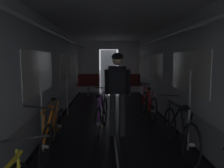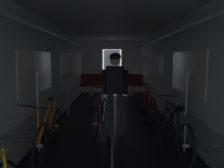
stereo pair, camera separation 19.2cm
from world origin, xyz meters
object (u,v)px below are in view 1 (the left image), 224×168
object	(u,v)px
bench_seat_far_left	(89,83)
bicycle_black	(179,131)
bicycle_red	(148,105)
bicycle_orange	(53,132)
person_cyclist_aisle	(117,85)
bicycle_purple_in_aisle	(102,115)
bench_seat_far_right	(130,83)

from	to	relation	value
bench_seat_far_left	bicycle_black	size ratio (longest dim) A/B	0.58
bicycle_red	bicycle_black	bearing A→B (deg)	-87.32
bench_seat_far_left	bicycle_red	size ratio (longest dim) A/B	0.58
bicycle_red	bicycle_orange	size ratio (longest dim) A/B	1.00
person_cyclist_aisle	bicycle_purple_in_aisle	world-z (taller)	person_cyclist_aisle
bench_seat_far_left	bicycle_orange	distance (m)	6.06
bicycle_red	person_cyclist_aisle	bearing A→B (deg)	-124.19
bicycle_purple_in_aisle	bench_seat_far_right	bearing A→B (deg)	76.73
bicycle_black	bicycle_orange	size ratio (longest dim) A/B	1.00
bench_seat_far_right	bicycle_red	distance (m)	3.89
bench_seat_far_right	bicycle_orange	distance (m)	6.37
bench_seat_far_left	bicycle_purple_in_aisle	distance (m)	4.98
bench_seat_far_right	bicycle_orange	size ratio (longest dim) A/B	0.58
bicycle_orange	bicycle_black	bearing A→B (deg)	-0.69
bicycle_black	person_cyclist_aisle	xyz separation A→B (m)	(-1.00, 0.87, 0.69)
bicycle_red	bicycle_purple_in_aisle	xyz separation A→B (m)	(-1.23, -1.06, 0.00)
bicycle_black	person_cyclist_aisle	size ratio (longest dim) A/B	0.98
bench_seat_far_left	bench_seat_far_right	world-z (taller)	same
bicycle_orange	bicycle_purple_in_aisle	distance (m)	1.37
bench_seat_far_left	bicycle_black	xyz separation A→B (m)	(1.97, -6.08, -0.18)
bench_seat_far_left	bicycle_black	world-z (taller)	bench_seat_far_left
bench_seat_far_left	bicycle_red	world-z (taller)	same
bicycle_orange	person_cyclist_aisle	size ratio (longest dim) A/B	0.98
bench_seat_far_right	bicycle_purple_in_aisle	xyz separation A→B (m)	(-1.16, -4.94, -0.18)
bench_seat_far_right	bicycle_black	size ratio (longest dim) A/B	0.58
bench_seat_far_left	person_cyclist_aisle	size ratio (longest dim) A/B	0.57
bicycle_red	bicycle_black	size ratio (longest dim) A/B	1.00
bicycle_black	bicycle_orange	xyz separation A→B (m)	(-2.14, 0.03, -0.00)
bicycle_red	person_cyclist_aisle	xyz separation A→B (m)	(-0.90, -1.32, 0.69)
bicycle_black	bicycle_purple_in_aisle	distance (m)	1.75
bench_seat_far_left	bench_seat_far_right	distance (m)	1.80
bicycle_orange	bench_seat_far_left	bearing A→B (deg)	88.34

